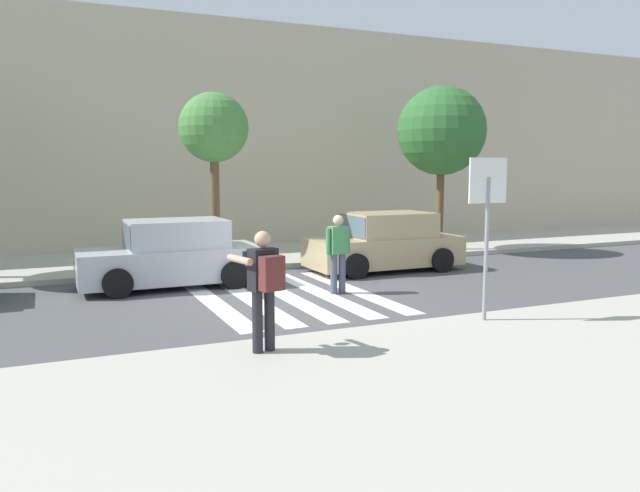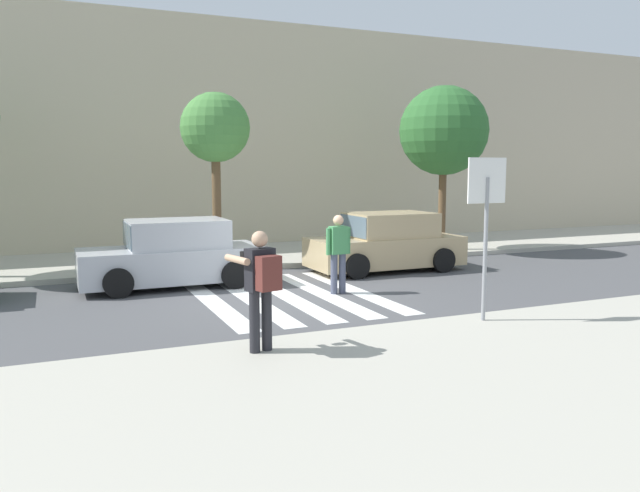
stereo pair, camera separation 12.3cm
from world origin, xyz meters
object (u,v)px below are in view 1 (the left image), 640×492
parked_car_silver (172,256)px  pedestrian_crossing (338,249)px  photographer_with_backpack (264,281)px  street_tree_east (442,131)px  street_tree_center (214,130)px  parked_car_tan (385,243)px  stop_sign (487,202)px

parked_car_silver → pedestrian_crossing: bearing=-36.2°
photographer_with_backpack → street_tree_east: bearing=43.7°
photographer_with_backpack → pedestrian_crossing: bearing=52.2°
parked_car_silver → street_tree_center: bearing=52.2°
photographer_with_backpack → parked_car_silver: size_ratio=0.42×
parked_car_silver → street_tree_east: street_tree_east is taller
parked_car_silver → street_tree_center: 3.94m
parked_car_tan → street_tree_east: size_ratio=0.80×
stop_sign → street_tree_east: 9.54m
parked_car_tan → street_tree_center: bearing=153.9°
stop_sign → pedestrian_crossing: stop_sign is taller
stop_sign → photographer_with_backpack: (-4.05, -0.25, -0.99)m
parked_car_silver → parked_car_tan: 5.64m
street_tree_east → street_tree_center: bearing=-178.8°
photographer_with_backpack → parked_car_silver: 6.22m
street_tree_center → parked_car_tan: bearing=-26.1°
street_tree_east → pedestrian_crossing: bearing=-142.1°
photographer_with_backpack → parked_car_silver: photographer_with_backpack is taller
parked_car_tan → street_tree_east: street_tree_east is taller
photographer_with_backpack → parked_car_tan: 8.33m
pedestrian_crossing → street_tree_center: (-1.58, 4.31, 2.76)m
photographer_with_backpack → parked_car_tan: size_ratio=0.42×
photographer_with_backpack → pedestrian_crossing: 4.95m
stop_sign → pedestrian_crossing: 3.97m
pedestrian_crossing → street_tree_east: size_ratio=0.34×
pedestrian_crossing → street_tree_east: (5.73, 4.46, 2.90)m
street_tree_center → street_tree_east: (7.32, 0.16, 0.13)m
stop_sign → photographer_with_backpack: 4.18m
street_tree_center → street_tree_east: bearing=1.2°
photographer_with_backpack → street_tree_east: (8.76, 8.37, 2.70)m
parked_car_tan → street_tree_east: (3.23, 2.16, 3.14)m
pedestrian_crossing → parked_car_silver: 3.90m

